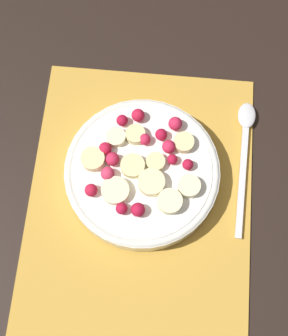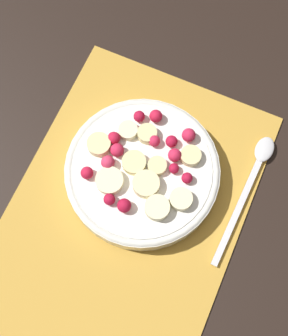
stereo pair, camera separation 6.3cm
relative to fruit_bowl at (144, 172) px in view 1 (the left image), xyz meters
name	(u,v)px [view 1 (the left image)]	position (x,y,z in m)	size (l,w,h in m)	color
ground_plane	(138,217)	(-0.06, 0.00, -0.03)	(3.00, 3.00, 0.00)	black
placemat	(138,217)	(-0.06, 0.00, -0.02)	(0.45, 0.31, 0.01)	gold
fruit_bowl	(144,172)	(0.00, 0.00, 0.00)	(0.21, 0.21, 0.05)	silver
spoon	(245,142)	(0.07, -0.14, -0.02)	(0.21, 0.03, 0.01)	silver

